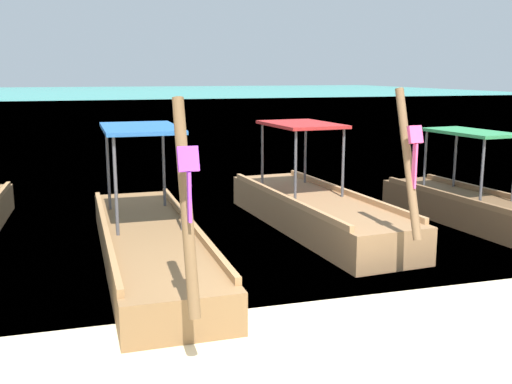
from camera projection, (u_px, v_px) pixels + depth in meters
name	position (u px, v px, depth m)	size (l,w,h in m)	color
ground	(343.00, 346.00, 6.35)	(120.00, 120.00, 0.00)	beige
sea_water	(103.00, 100.00, 63.95)	(120.00, 120.00, 0.00)	#2DB29E
longtail_boat_violet_ribbon	(150.00, 242.00, 9.08)	(1.45, 6.50, 2.63)	brown
longtail_boat_pink_ribbon	(315.00, 210.00, 11.03)	(1.82, 5.80, 2.66)	olive
longtail_boat_red_ribbon	(490.00, 212.00, 10.98)	(1.64, 5.67, 2.52)	brown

